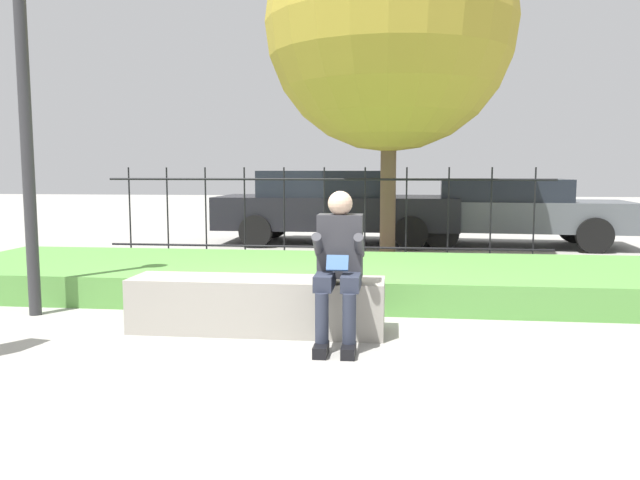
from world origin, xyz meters
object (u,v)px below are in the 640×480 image
at_px(car_parked_right, 509,210).
at_px(tree_behind_fence, 390,26).
at_px(car_parked_center, 334,205).
at_px(stone_bench, 257,308).
at_px(person_seated_reader, 339,260).
at_px(street_lamp, 24,98).

bearing_deg(car_parked_right, tree_behind_fence, -132.53).
bearing_deg(car_parked_center, stone_bench, -90.24).
relative_size(person_seated_reader, car_parked_center, 0.28).
distance_m(person_seated_reader, car_parked_right, 7.68).
relative_size(person_seated_reader, tree_behind_fence, 0.23).
distance_m(stone_bench, car_parked_center, 6.96).
distance_m(stone_bench, person_seated_reader, 0.97).
height_order(stone_bench, tree_behind_fence, tree_behind_fence).
bearing_deg(car_parked_right, street_lamp, -128.41).
relative_size(car_parked_center, tree_behind_fence, 0.83).
xyz_separation_m(car_parked_center, street_lamp, (-2.43, -6.57, 1.40)).
height_order(car_parked_center, car_parked_right, car_parked_center).
xyz_separation_m(person_seated_reader, tree_behind_fence, (0.35, 4.96, 2.99)).
distance_m(car_parked_center, tree_behind_fence, 3.88).
xyz_separation_m(street_lamp, tree_behind_fence, (3.52, 4.28, 1.54)).
xyz_separation_m(person_seated_reader, car_parked_right, (2.66, 7.20, -0.01)).
bearing_deg(car_parked_right, car_parked_center, -177.42).
bearing_deg(stone_bench, person_seated_reader, -21.64).
height_order(street_lamp, tree_behind_fence, tree_behind_fence).
distance_m(car_parked_center, street_lamp, 7.14).
bearing_deg(street_lamp, car_parked_center, 69.72).
bearing_deg(person_seated_reader, tree_behind_fence, 85.95).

